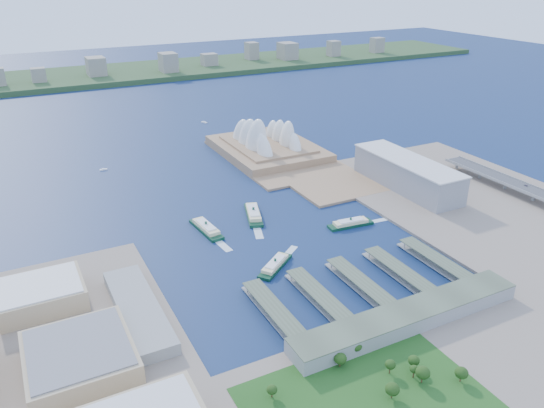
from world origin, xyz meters
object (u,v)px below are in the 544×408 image
ferry_d (351,222)px  opera_house (268,132)px  toaster_building (407,174)px  ferry_c (275,263)px  ferry_a (206,226)px  car_c (526,185)px  ferry_b (253,212)px

ferry_d → opera_house: bearing=-1.0°
opera_house → ferry_d: opera_house is taller
toaster_building → ferry_c: 247.57m
ferry_a → ferry_d: (140.62, -59.55, -0.53)m
opera_house → car_c: 347.61m
toaster_building → car_c: size_ratio=31.11×
opera_house → ferry_a: bearing=-131.3°
ferry_c → ferry_d: 117.36m
ferry_b → ferry_d: 106.58m
toaster_building → ferry_c: (-229.60, -91.23, -15.87)m
car_c → ferry_b: bearing=-18.0°
ferry_c → car_c: 338.84m
toaster_building → ferry_c: size_ratio=3.17×
opera_house → ferry_c: (-139.60, -291.23, -27.37)m
ferry_b → car_c: 325.67m
ferry_d → car_c: car_c is taller
ferry_c → ferry_a: bearing=-20.1°
ferry_a → car_c: car_c is taller
ferry_a → ferry_c: size_ratio=1.14×
ferry_b → ferry_c: bearing=-86.8°
car_c → ferry_d: bearing=-8.0°
car_c → opera_house: bearing=-55.0°
opera_house → ferry_b: (-110.61, -184.04, -26.53)m
toaster_building → ferry_a: (-259.46, 7.16, -15.23)m
ferry_a → opera_house: bearing=43.5°
ferry_d → ferry_c: bearing=114.8°
opera_house → ferry_a: size_ratio=3.23×
ferry_b → car_c: car_c is taller
opera_house → car_c: size_ratio=36.13×
car_c → ferry_a: bearing=-14.0°
opera_house → car_c: bearing=-55.0°
ferry_d → toaster_building: bearing=-60.7°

